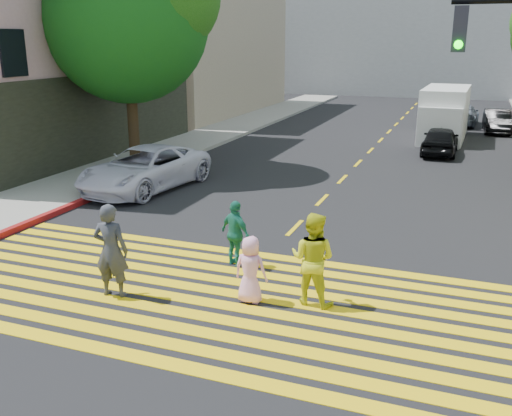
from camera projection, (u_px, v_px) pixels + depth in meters
The scene contains 17 objects.
ground at pixel (197, 328), 10.13m from camera, with size 120.00×120.00×0.00m, color black.
sidewalk_left at pixel (234, 127), 32.72m from camera, with size 3.00×40.00×0.15m, color gray.
curb_red at pixel (84, 201), 17.82m from camera, with size 0.20×8.00×0.16m, color maroon.
crosswalk at pixel (225, 299), 11.27m from camera, with size 13.40×5.30×0.01m.
lane_line at pixel (385, 136), 30.31m from camera, with size 0.12×34.40×0.01m.
building_left_tan at pixel (167, 38), 39.23m from camera, with size 12.00×16.00×10.00m, color tan.
backdrop_block at pixel (431, 27), 51.48m from camera, with size 30.00×8.00×12.00m, color gray.
tree_left at pixel (129, 11), 21.01m from camera, with size 6.76×6.18×8.81m.
pedestrian_man at pixel (111, 251), 11.17m from camera, with size 0.70×0.46×1.91m, color #34373F.
pedestrian_woman at pixel (313, 259), 10.85m from camera, with size 0.89×0.69×1.83m, color #CBD01B.
pedestrian_child at pixel (251, 270), 10.98m from camera, with size 0.65×0.43×1.34m, color #F6A7D3.
pedestrian_extra at pixel (236, 234), 12.76m from camera, with size 0.89×0.37×1.51m, color #1D7662.
white_sedan at pixel (145, 169), 19.33m from camera, with size 2.39×5.18×1.44m, color white.
dark_car_near at pixel (440, 140), 25.27m from camera, with size 1.48×3.69×1.26m, color black.
silver_car at pixel (462, 115), 33.87m from camera, with size 1.73×4.25×1.23m, color #8B93A4.
dark_car_parked at pixel (497, 121), 31.25m from camera, with size 1.32×3.78×1.25m, color black.
white_van at pixel (444, 115), 28.76m from camera, with size 2.25×5.59×2.61m.
Camera 1 is at (4.20, -8.14, 4.94)m, focal length 40.00 mm.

